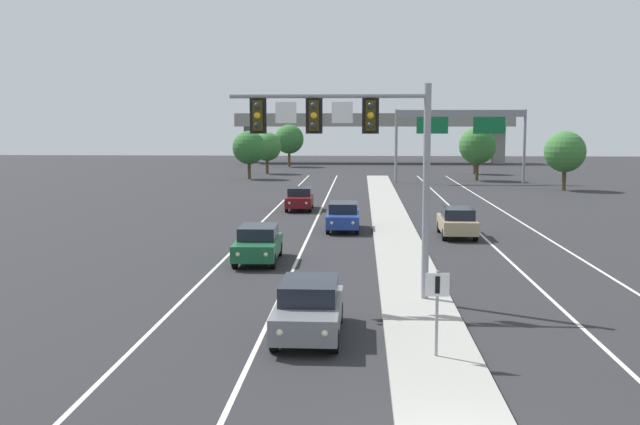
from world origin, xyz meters
TOP-DOWN VIEW (x-y plane):
  - median_island at (0.00, 18.00)m, footprint 2.40×110.00m
  - lane_stripe_oncoming_center at (-4.70, 25.00)m, footprint 0.14×100.00m
  - lane_stripe_receding_center at (4.70, 25.00)m, footprint 0.14×100.00m
  - edge_stripe_left at (-8.00, 25.00)m, footprint 0.14×100.00m
  - edge_stripe_right at (8.00, 25.00)m, footprint 0.14×100.00m
  - overhead_signal_mast at (-2.04, 12.23)m, footprint 6.68×0.44m
  - median_sign_post at (0.05, 5.87)m, footprint 0.60×0.10m
  - car_oncoming_grey at (-3.35, 8.03)m, footprint 1.86×4.48m
  - car_oncoming_green at (-6.38, 19.44)m, footprint 1.89×4.50m
  - car_oncoming_blue at (-2.88, 29.43)m, footprint 1.82×4.47m
  - car_oncoming_darkred at (-6.20, 39.47)m, footprint 1.92×4.51m
  - car_receding_tan at (3.28, 27.32)m, footprint 1.88×4.49m
  - highway_sign_gantry at (8.20, 64.39)m, footprint 13.28×0.42m
  - overpass_bridge at (0.00, 103.92)m, footprint 42.40×6.40m
  - tree_far_right_b at (11.87, 78.49)m, footprint 3.43×3.43m
  - tree_far_left_c at (-14.18, 68.89)m, footprint 3.66×3.66m
  - tree_far_right_a at (10.52, 68.01)m, footprint 3.96×3.96m
  - tree_far_right_c at (16.63, 56.36)m, footprint 3.73×3.73m
  - tree_far_left_b at (-12.06, 92.94)m, footprint 4.13×4.13m
  - tree_far_left_a at (-13.31, 77.78)m, footprint 3.50×3.50m

SIDE VIEW (x-z plane):
  - lane_stripe_oncoming_center at x=-4.70m, z-range 0.00..0.01m
  - lane_stripe_receding_center at x=4.70m, z-range 0.00..0.01m
  - edge_stripe_left at x=-8.00m, z-range 0.00..0.01m
  - edge_stripe_right at x=8.00m, z-range 0.00..0.01m
  - median_island at x=0.00m, z-range 0.00..0.15m
  - car_oncoming_grey at x=-3.35m, z-range 0.03..1.61m
  - car_oncoming_green at x=-6.38m, z-range 0.03..1.61m
  - car_oncoming_blue at x=-2.88m, z-range 0.03..1.61m
  - car_oncoming_darkred at x=-6.20m, z-range 0.03..1.61m
  - car_receding_tan at x=3.28m, z-range 0.03..1.61m
  - median_sign_post at x=0.05m, z-range 0.49..2.69m
  - tree_far_right_b at x=11.87m, z-range 0.75..5.72m
  - tree_far_left_a at x=-13.31m, z-range 0.77..5.84m
  - tree_far_left_c at x=-14.18m, z-range 0.80..6.09m
  - tree_far_right_c at x=16.63m, z-range 0.82..6.22m
  - tree_far_right_a at x=10.52m, z-range 0.87..6.60m
  - tree_far_left_b at x=-12.06m, z-range 0.91..6.88m
  - overhead_signal_mast at x=-2.04m, z-range 1.88..9.08m
  - overpass_bridge at x=0.00m, z-range 1.96..9.61m
  - highway_sign_gantry at x=8.20m, z-range 2.41..9.91m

